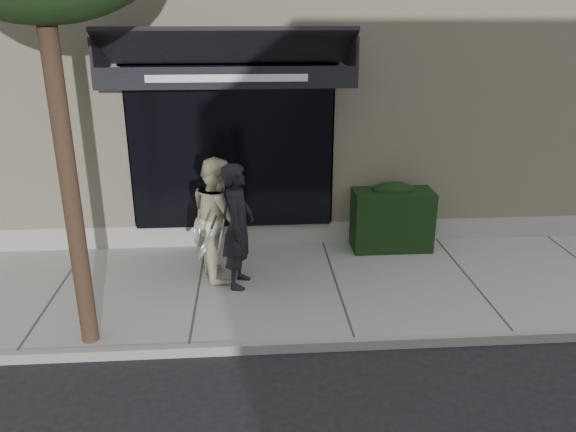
{
  "coord_description": "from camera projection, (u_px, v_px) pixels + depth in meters",
  "views": [
    {
      "loc": [
        -1.22,
        -7.33,
        3.87
      ],
      "look_at": [
        -0.66,
        0.6,
        0.95
      ],
      "focal_mm": 35.0,
      "sensor_mm": 36.0,
      "label": 1
    }
  ],
  "objects": [
    {
      "name": "pedestrian_front",
      "position": [
        238.0,
        226.0,
        7.87
      ],
      "size": [
        0.84,
        0.96,
        1.81
      ],
      "color": "black",
      "rests_on": "sidewalk"
    },
    {
      "name": "sidewalk",
      "position": [
        336.0,
        286.0,
        8.26
      ],
      "size": [
        20.0,
        3.0,
        0.12
      ],
      "primitive_type": "cube",
      "color": "#969691",
      "rests_on": "ground"
    },
    {
      "name": "pedestrian_back",
      "position": [
        218.0,
        218.0,
        8.17
      ],
      "size": [
        0.89,
        1.03,
        1.82
      ],
      "color": "beige",
      "rests_on": "sidewalk"
    },
    {
      "name": "building_facade",
      "position": [
        304.0,
        67.0,
        11.98
      ],
      "size": [
        14.3,
        8.04,
        5.64
      ],
      "color": "beige",
      "rests_on": "ground"
    },
    {
      "name": "ground",
      "position": [
        336.0,
        289.0,
        8.28
      ],
      "size": [
        80.0,
        80.0,
        0.0
      ],
      "primitive_type": "plane",
      "color": "black",
      "rests_on": "ground"
    },
    {
      "name": "curb",
      "position": [
        355.0,
        344.0,
        6.81
      ],
      "size": [
        20.0,
        0.1,
        0.14
      ],
      "primitive_type": "cube",
      "color": "gray",
      "rests_on": "ground"
    },
    {
      "name": "hedge",
      "position": [
        391.0,
        217.0,
        9.3
      ],
      "size": [
        1.3,
        0.7,
        1.14
      ],
      "color": "black",
      "rests_on": "sidewalk"
    }
  ]
}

